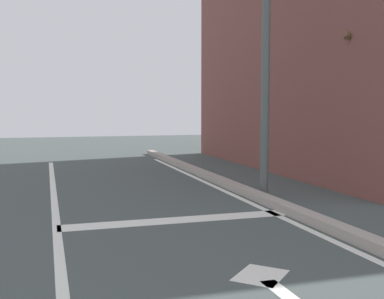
# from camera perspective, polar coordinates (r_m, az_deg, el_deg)

# --- Properties ---
(lane_line_center) EXTENTS (0.12, 20.00, 0.01)m
(lane_line_center) POSITION_cam_1_polar(r_m,az_deg,el_deg) (5.55, -15.65, -12.71)
(lane_line_center) COLOR white
(lane_line_center) RESTS_ON ground
(lane_line_curbside) EXTENTS (0.12, 20.00, 0.01)m
(lane_line_curbside) POSITION_cam_1_polar(r_m,az_deg,el_deg) (6.53, 15.53, -10.04)
(lane_line_curbside) COLOR white
(lane_line_curbside) RESTS_ON ground
(stop_bar) EXTENTS (3.48, 0.40, 0.01)m
(stop_bar) POSITION_cam_1_polar(r_m,az_deg,el_deg) (7.19, -1.81, -8.48)
(stop_bar) COLOR white
(stop_bar) RESTS_ON ground
(lane_arrow_head) EXTENTS (0.71, 0.71, 0.01)m
(lane_arrow_head) POSITION_cam_1_polar(r_m,az_deg,el_deg) (4.96, 8.24, -14.75)
(lane_arrow_head) COLOR white
(lane_arrow_head) RESTS_ON ground
(curb_strip) EXTENTS (0.24, 24.00, 0.14)m
(curb_strip) POSITION_cam_1_polar(r_m,az_deg,el_deg) (6.65, 17.38, -9.22)
(curb_strip) COLOR #A0958B
(curb_strip) RESTS_ON ground
(roadside_tree) EXTENTS (1.15, 1.07, 4.07)m
(roadside_tree) POSITION_cam_1_polar(r_m,az_deg,el_deg) (9.92, 20.34, 5.26)
(roadside_tree) COLOR brown
(roadside_tree) RESTS_ON ground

